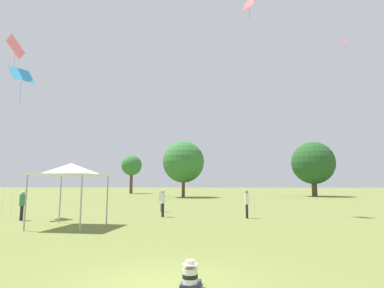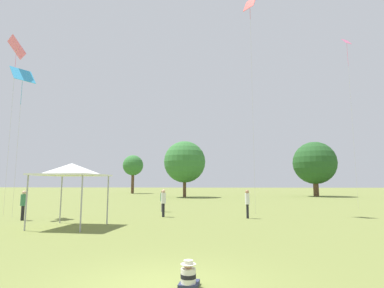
% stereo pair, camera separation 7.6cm
% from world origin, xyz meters
% --- Properties ---
extents(seated_toddler, '(0.45, 0.53, 0.58)m').
position_xyz_m(seated_toddler, '(0.55, 0.15, 0.24)').
color(seated_toddler, '#282D47').
rests_on(seated_toddler, ground).
extents(person_standing_1, '(0.31, 0.31, 1.79)m').
position_xyz_m(person_standing_1, '(3.25, 13.01, 1.10)').
color(person_standing_1, black).
rests_on(person_standing_1, ground).
extents(person_standing_2, '(0.43, 0.43, 1.75)m').
position_xyz_m(person_standing_2, '(-10.32, 11.03, 1.06)').
color(person_standing_2, black).
rests_on(person_standing_2, ground).
extents(person_standing_3, '(0.37, 0.37, 1.65)m').
position_xyz_m(person_standing_3, '(-2.88, 17.01, 0.99)').
color(person_standing_3, slate).
rests_on(person_standing_3, ground).
extents(person_standing_4, '(0.39, 0.39, 1.79)m').
position_xyz_m(person_standing_4, '(-2.21, 13.47, 1.09)').
color(person_standing_4, black).
rests_on(person_standing_4, ground).
extents(canopy_tent, '(3.37, 3.37, 3.23)m').
position_xyz_m(canopy_tent, '(-6.23, 8.56, 2.89)').
color(canopy_tent, white).
rests_on(canopy_tent, ground).
extents(kite_2, '(1.74, 1.70, 12.55)m').
position_xyz_m(kite_2, '(-13.03, 13.10, 11.77)').
color(kite_2, pink).
rests_on(kite_2, ground).
extents(kite_3, '(1.56, 1.69, 10.10)m').
position_xyz_m(kite_3, '(-11.84, 12.29, 9.41)').
color(kite_3, '#339EDB').
rests_on(kite_3, ground).
extents(kite_4, '(1.07, 1.14, 16.83)m').
position_xyz_m(kite_4, '(4.12, 15.81, 15.71)').
color(kite_4, red).
rests_on(kite_4, ground).
extents(kite_5, '(0.89, 0.78, 15.57)m').
position_xyz_m(kite_5, '(13.60, 20.77, 14.20)').
color(kite_5, pink).
rests_on(kite_5, ground).
extents(distant_tree_0, '(7.21, 7.21, 9.28)m').
position_xyz_m(distant_tree_0, '(18.42, 45.91, 5.65)').
color(distant_tree_0, brown).
rests_on(distant_tree_0, ground).
extents(distant_tree_1, '(4.45, 4.45, 8.37)m').
position_xyz_m(distant_tree_1, '(-16.54, 58.42, 6.06)').
color(distant_tree_1, brown).
rests_on(distant_tree_1, ground).
extents(distant_tree_2, '(6.67, 6.67, 8.97)m').
position_xyz_m(distant_tree_2, '(-3.48, 41.42, 5.62)').
color(distant_tree_2, brown).
rests_on(distant_tree_2, ground).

